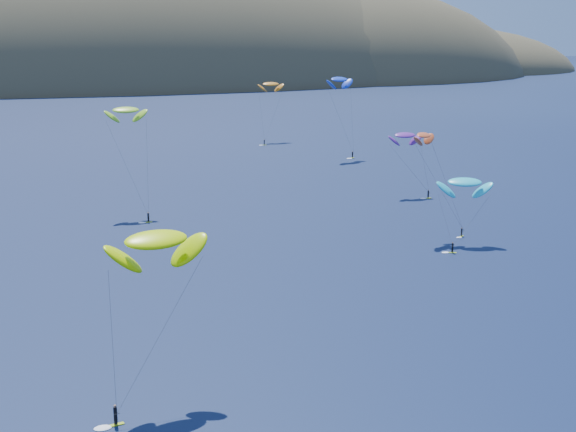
% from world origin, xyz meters
% --- Properties ---
extents(island, '(730.00, 300.00, 210.00)m').
position_xyz_m(island, '(39.40, 562.36, -10.74)').
color(island, '#3D3526').
rests_on(island, ground).
extents(kitesurfer_2, '(12.20, 10.38, 19.73)m').
position_xyz_m(kitesurfer_2, '(-37.66, 43.65, 16.78)').
color(kitesurfer_2, '#A5C616').
rests_on(kitesurfer_2, ground).
extents(kitesurfer_3, '(8.51, 13.84, 23.71)m').
position_xyz_m(kitesurfer_3, '(-28.68, 130.83, 21.32)').
color(kitesurfer_3, '#A5C616').
rests_on(kitesurfer_3, ground).
extents(kitesurfer_4, '(10.48, 8.67, 25.54)m').
position_xyz_m(kitesurfer_4, '(40.62, 183.19, 22.84)').
color(kitesurfer_4, '#A5C616').
rests_on(kitesurfer_4, ground).
extents(kitesurfer_5, '(11.64, 10.76, 13.57)m').
position_xyz_m(kitesurfer_5, '(25.25, 86.76, 10.94)').
color(kitesurfer_5, '#A5C616').
rests_on(kitesurfer_5, ground).
extents(kitesurfer_6, '(7.93, 8.71, 15.95)m').
position_xyz_m(kitesurfer_6, '(34.27, 128.06, 13.72)').
color(kitesurfer_6, '#A5C616').
rests_on(kitesurfer_6, ground).
extents(kitesurfer_9, '(10.34, 7.77, 20.47)m').
position_xyz_m(kitesurfer_9, '(20.48, 93.80, 18.68)').
color(kitesurfer_9, '#A5C616').
rests_on(kitesurfer_9, ground).
extents(kitesurfer_11, '(11.19, 14.03, 21.35)m').
position_xyz_m(kitesurfer_11, '(32.47, 223.95, 18.88)').
color(kitesurfer_11, '#A5C616').
rests_on(kitesurfer_11, ground).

